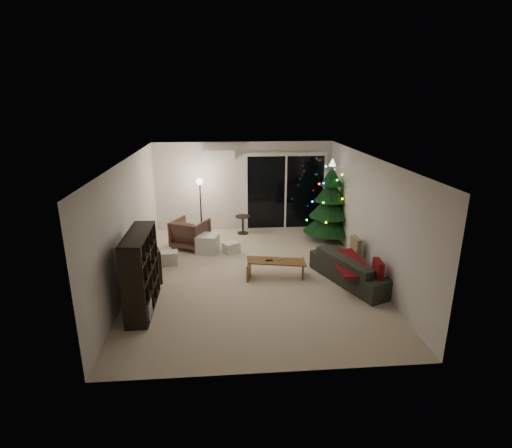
{
  "coord_description": "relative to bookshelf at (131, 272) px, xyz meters",
  "views": [
    {
      "loc": [
        -0.59,
        -7.88,
        3.65
      ],
      "look_at": [
        0.1,
        0.3,
        1.05
      ],
      "focal_mm": 28.0,
      "sensor_mm": 36.0,
      "label": 1
    }
  ],
  "objects": [
    {
      "name": "cushion_a",
      "position": [
        4.55,
        1.43,
        -0.19
      ],
      "size": [
        0.15,
        0.4,
        0.39
      ],
      "primitive_type": "cube",
      "rotation": [
        0.0,
        0.0,
        0.09
      ],
      "color": "#8C7D58",
      "rests_on": "sofa"
    },
    {
      "name": "cardboard_box_a",
      "position": [
        0.37,
        2.03,
        -0.57
      ],
      "size": [
        0.44,
        0.35,
        0.3
      ],
      "primitive_type": "cube",
      "rotation": [
        0.0,
        0.0,
        0.08
      ],
      "color": "silver",
      "rests_on": "floor"
    },
    {
      "name": "stereo",
      "position": [
        0.0,
        1.46,
        0.06
      ],
      "size": [
        0.36,
        0.43,
        0.15
      ],
      "primitive_type": "cube",
      "color": "black",
      "rests_on": "media_cabinet"
    },
    {
      "name": "remote_b",
      "position": [
        2.83,
        1.16,
        -0.33
      ],
      "size": [
        0.15,
        0.09,
        0.02
      ],
      "primitive_type": "cube",
      "rotation": [
        0.0,
        0.0,
        0.35
      ],
      "color": "slate",
      "rests_on": "coffee_table"
    },
    {
      "name": "remote_a",
      "position": [
        2.58,
        1.11,
        -0.33
      ],
      "size": [
        0.15,
        0.05,
        0.02
      ],
      "primitive_type": "cube",
      "color": "black",
      "rests_on": "coffee_table"
    },
    {
      "name": "cardboard_box_b",
      "position": [
        1.82,
        2.62,
        -0.59
      ],
      "size": [
        0.47,
        0.44,
        0.26
      ],
      "primitive_type": "cube",
      "rotation": [
        0.0,
        0.0,
        0.57
      ],
      "color": "silver",
      "rests_on": "floor"
    },
    {
      "name": "ottoman",
      "position": [
        1.25,
        2.7,
        -0.5
      ],
      "size": [
        0.61,
        0.61,
        0.45
      ],
      "primitive_type": "cube",
      "rotation": [
        0.0,
        0.0,
        -0.26
      ],
      "color": "white",
      "rests_on": "floor"
    },
    {
      "name": "christmas_tree",
      "position": [
        4.45,
        3.33,
        0.37
      ],
      "size": [
        1.54,
        1.54,
        2.18
      ],
      "primitive_type": "cone",
      "rotation": [
        0.0,
        0.0,
        -0.15
      ],
      "color": "black",
      "rests_on": "floor"
    },
    {
      "name": "sofa",
      "position": [
        4.3,
        0.78,
        -0.43
      ],
      "size": [
        1.5,
        2.17,
        0.59
      ],
      "primitive_type": "imported",
      "rotation": [
        0.0,
        0.0,
        1.96
      ],
      "color": "#33372D",
      "rests_on": "floor"
    },
    {
      "name": "sofa_throw",
      "position": [
        4.2,
        0.78,
        -0.3
      ],
      "size": [
        0.63,
        1.46,
        0.05
      ],
      "primitive_type": "cube",
      "color": "#64080D",
      "rests_on": "sofa"
    },
    {
      "name": "room",
      "position": [
        2.71,
        2.79,
        0.29
      ],
      "size": [
        6.5,
        7.51,
        2.6
      ],
      "color": "beige",
      "rests_on": "ground"
    },
    {
      "name": "media_cabinet",
      "position": [
        0.0,
        1.46,
        -0.37
      ],
      "size": [
        0.76,
        1.22,
        0.71
      ],
      "primitive_type": "cube",
      "rotation": [
        0.0,
        0.0,
        0.32
      ],
      "color": "black",
      "rests_on": "floor"
    },
    {
      "name": "armchair",
      "position": [
        0.8,
        3.09,
        -0.35
      ],
      "size": [
        1.07,
        1.08,
        0.74
      ],
      "primitive_type": "imported",
      "rotation": [
        0.0,
        0.0,
        2.69
      ],
      "color": "#442920",
      "rests_on": "floor"
    },
    {
      "name": "cushion_b",
      "position": [
        4.55,
        0.13,
        -0.19
      ],
      "size": [
        0.14,
        0.4,
        0.39
      ],
      "primitive_type": "cube",
      "rotation": [
        0.0,
        0.0,
        -0.07
      ],
      "color": "#64080D",
      "rests_on": "sofa"
    },
    {
      "name": "side_table",
      "position": [
        2.19,
        4.06,
        -0.47
      ],
      "size": [
        0.44,
        0.44,
        0.51
      ],
      "primitive_type": "cylinder",
      "rotation": [
        0.0,
        0.0,
        -0.06
      ],
      "color": "black",
      "rests_on": "floor"
    },
    {
      "name": "floor_lamp",
      "position": [
        1.05,
        3.84,
        0.06
      ],
      "size": [
        0.25,
        0.25,
        1.57
      ],
      "primitive_type": "cylinder",
      "color": "black",
      "rests_on": "floor"
    },
    {
      "name": "coffee_table",
      "position": [
        2.73,
        1.11,
        -0.53
      ],
      "size": [
        1.28,
        0.66,
        0.39
      ],
      "primitive_type": null,
      "rotation": [
        0.0,
        0.0,
        -0.2
      ],
      "color": "brown",
      "rests_on": "floor"
    },
    {
      "name": "bookshelf",
      "position": [
        0.0,
        0.0,
        0.0
      ],
      "size": [
        0.76,
        1.49,
        1.45
      ],
      "primitive_type": null,
      "rotation": [
        0.0,
        0.0,
        -0.29
      ],
      "color": "black",
      "rests_on": "floor"
    }
  ]
}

